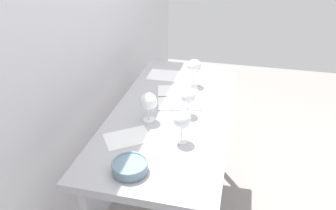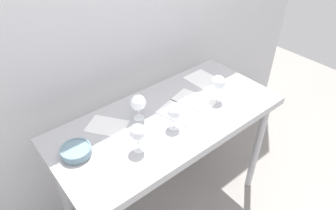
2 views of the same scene
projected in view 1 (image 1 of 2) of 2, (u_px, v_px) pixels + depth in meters
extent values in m
cube|color=silver|center=(83.00, 34.00, 1.73)|extent=(3.80, 0.04, 2.60)
cube|color=#ACACB2|center=(172.00, 112.00, 1.84)|extent=(1.40, 0.64, 0.04)
cube|color=#ACACB2|center=(230.00, 120.00, 1.78)|extent=(1.40, 0.01, 0.05)
cylinder|color=#ACACB2|center=(222.00, 125.00, 2.55)|extent=(0.05, 0.05, 0.86)
cylinder|color=#ACACB2|center=(158.00, 117.00, 2.66)|extent=(0.05, 0.05, 0.86)
cylinder|color=white|center=(182.00, 140.00, 1.56)|extent=(0.07, 0.07, 0.00)
cylinder|color=white|center=(182.00, 133.00, 1.54)|extent=(0.01, 0.01, 0.08)
sphere|color=white|center=(182.00, 120.00, 1.51)|extent=(0.09, 0.09, 0.09)
cylinder|color=maroon|center=(182.00, 123.00, 1.51)|extent=(0.06, 0.06, 0.02)
cylinder|color=white|center=(149.00, 120.00, 1.73)|extent=(0.06, 0.06, 0.00)
cylinder|color=white|center=(149.00, 114.00, 1.71)|extent=(0.01, 0.01, 0.07)
sphere|color=white|center=(148.00, 101.00, 1.67)|extent=(0.09, 0.09, 0.09)
cylinder|color=maroon|center=(148.00, 104.00, 1.68)|extent=(0.07, 0.07, 0.03)
cylinder|color=white|center=(193.00, 84.00, 2.11)|extent=(0.07, 0.07, 0.00)
cylinder|color=white|center=(194.00, 78.00, 2.08)|extent=(0.01, 0.01, 0.09)
sphere|color=white|center=(194.00, 66.00, 2.04)|extent=(0.09, 0.09, 0.09)
cylinder|color=maroon|center=(194.00, 69.00, 2.05)|extent=(0.06, 0.06, 0.03)
cylinder|color=white|center=(187.00, 114.00, 1.78)|extent=(0.07, 0.07, 0.00)
cylinder|color=white|center=(188.00, 108.00, 1.76)|extent=(0.01, 0.01, 0.07)
sphere|color=white|center=(188.00, 97.00, 1.73)|extent=(0.08, 0.08, 0.08)
cylinder|color=maroon|center=(188.00, 99.00, 1.74)|extent=(0.06, 0.06, 0.03)
cube|color=white|center=(180.00, 103.00, 1.88)|extent=(0.22, 0.28, 0.01)
cube|color=white|center=(178.00, 91.00, 2.02)|extent=(0.22, 0.28, 0.01)
cube|color=#3F3F47|center=(179.00, 97.00, 1.95)|extent=(0.07, 0.24, 0.01)
cube|color=white|center=(128.00, 138.00, 1.58)|extent=(0.25, 0.27, 0.00)
cube|color=white|center=(163.00, 75.00, 2.24)|extent=(0.19, 0.21, 0.00)
cylinder|color=#DBCC66|center=(130.00, 171.00, 1.37)|extent=(0.14, 0.14, 0.01)
cylinder|color=slate|center=(130.00, 167.00, 1.36)|extent=(0.15, 0.15, 0.04)
torus|color=slate|center=(130.00, 163.00, 1.35)|extent=(0.16, 0.16, 0.01)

